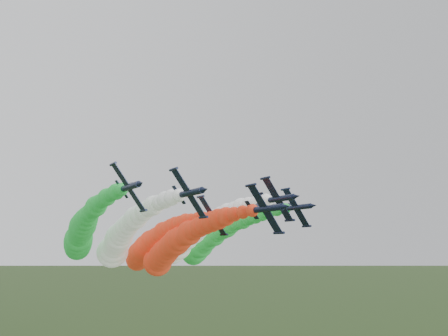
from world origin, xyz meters
The scene contains 6 objects.
jet_lead centered at (10.17, 35.68, 37.34)m, with size 14.42×67.24×17.97m.
jet_inner_left centered at (-0.31, 43.55, 39.62)m, with size 14.73×67.55×18.28m.
jet_inner_right centered at (17.90, 41.48, 40.05)m, with size 14.10×66.92×17.64m.
jet_outer_left centered at (-8.22, 49.99, 41.14)m, with size 13.94×66.76×17.49m.
jet_outer_right centered at (28.73, 48.98, 39.31)m, with size 14.32×67.15×17.87m.
jet_trail centered at (12.55, 56.43, 37.58)m, with size 14.11×66.93×17.66m.
Camera 1 is at (-39.09, -63.24, 36.99)m, focal length 35.00 mm.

